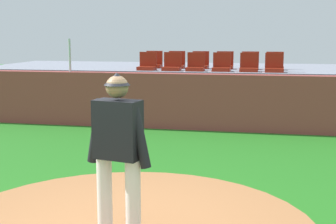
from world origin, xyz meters
TOP-DOWN VIEW (x-y plane):
  - pitcher at (-0.00, -0.18)m, footprint 0.74×0.34m
  - brick_barrier at (0.00, 6.85)m, footprint 15.84×0.40m
  - fence_post_left at (-3.51, 6.85)m, footprint 0.06×0.06m
  - bleacher_platform at (0.00, 9.75)m, footprint 14.06×4.33m
  - stadium_chair_0 at (-1.75, 8.14)m, footprint 0.48×0.44m
  - stadium_chair_1 at (-1.04, 8.10)m, footprint 0.48×0.44m
  - stadium_chair_2 at (-0.38, 8.11)m, footprint 0.48×0.44m
  - stadium_chair_3 at (0.33, 8.13)m, footprint 0.48×0.44m
  - stadium_chair_4 at (1.06, 8.13)m, footprint 0.48×0.44m
  - stadium_chair_5 at (1.72, 8.10)m, footprint 0.48×0.44m
  - stadium_chair_6 at (-1.77, 9.03)m, footprint 0.48×0.44m
  - stadium_chair_7 at (-1.08, 9.02)m, footprint 0.48×0.44m
  - stadium_chair_8 at (-0.37, 9.00)m, footprint 0.48×0.44m
  - stadium_chair_9 at (0.34, 9.03)m, footprint 0.48×0.44m
  - stadium_chair_10 at (1.07, 9.02)m, footprint 0.48×0.44m
  - stadium_chair_11 at (1.76, 8.98)m, footprint 0.48×0.44m

SIDE VIEW (x-z plane):
  - bleacher_platform at x=0.00m, z-range 0.00..1.37m
  - brick_barrier at x=0.00m, z-range 0.00..1.39m
  - pitcher at x=0.00m, z-range 0.39..2.11m
  - stadium_chair_0 at x=-1.75m, z-range 1.28..1.78m
  - stadium_chair_1 at x=-1.04m, z-range 1.28..1.78m
  - stadium_chair_2 at x=-0.38m, z-range 1.28..1.78m
  - stadium_chair_3 at x=0.33m, z-range 1.28..1.78m
  - stadium_chair_4 at x=1.06m, z-range 1.28..1.78m
  - stadium_chair_5 at x=1.72m, z-range 1.28..1.78m
  - stadium_chair_6 at x=-1.77m, z-range 1.28..1.78m
  - stadium_chair_7 at x=-1.08m, z-range 1.28..1.78m
  - stadium_chair_8 at x=-0.37m, z-range 1.28..1.78m
  - stadium_chair_9 at x=0.34m, z-range 1.28..1.78m
  - stadium_chair_10 at x=1.07m, z-range 1.28..1.78m
  - stadium_chair_11 at x=1.76m, z-range 1.28..1.78m
  - fence_post_left at x=-3.51m, z-range 1.39..2.25m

